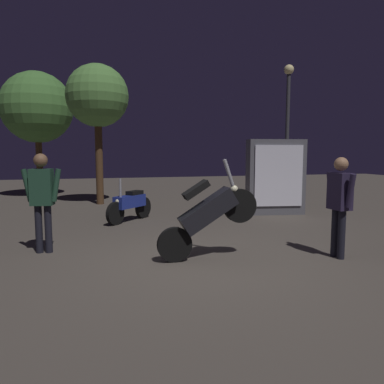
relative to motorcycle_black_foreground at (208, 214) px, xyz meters
The scene contains 9 objects.
ground_plane 0.77m from the motorcycle_black_foreground, 142.44° to the right, with size 40.00×40.00×0.00m, color #4C443D.
motorcycle_black_foreground is the anchor object (origin of this frame).
motorcycle_blue_parked_left 3.78m from the motorcycle_black_foreground, 104.10° to the left, with size 1.23×1.26×1.11m.
person_rider_beside 2.86m from the motorcycle_black_foreground, 157.18° to the left, with size 0.67×0.30×1.72m.
person_bystander_far 2.18m from the motorcycle_black_foreground, 12.09° to the right, with size 0.25×0.67×1.66m.
streetlamp_near 8.91m from the motorcycle_black_foreground, 52.57° to the left, with size 0.36×0.36×4.95m.
tree_left_bg 7.76m from the motorcycle_black_foreground, 102.94° to the left, with size 2.04×2.04×4.62m.
tree_center_bg 10.78m from the motorcycle_black_foreground, 111.72° to the left, with size 2.70×2.70×4.81m.
kiosk_billboard 4.91m from the motorcycle_black_foreground, 49.80° to the left, with size 1.66×0.76×2.10m.
Camera 1 is at (-1.57, -5.39, 1.73)m, focal length 33.89 mm.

